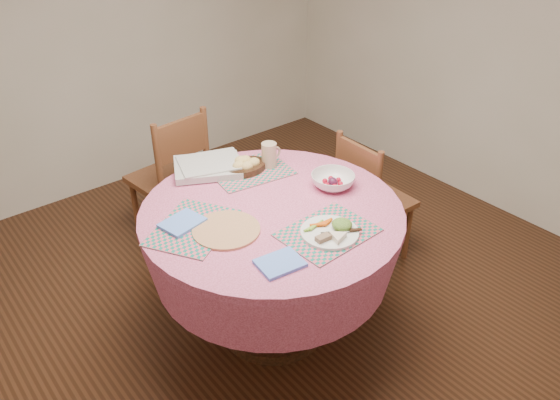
{
  "coord_description": "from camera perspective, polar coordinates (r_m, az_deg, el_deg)",
  "views": [
    {
      "loc": [
        -1.32,
        -1.68,
        2.13
      ],
      "look_at": [
        0.05,
        0.0,
        0.78
      ],
      "focal_mm": 35.0,
      "sensor_mm": 36.0,
      "label": 1
    }
  ],
  "objects": [
    {
      "name": "placemat_front",
      "position": [
        2.39,
        5.01,
        -3.4
      ],
      "size": [
        0.41,
        0.31,
        0.01
      ],
      "primitive_type": "cube",
      "rotation": [
        0.0,
        0.0,
        0.04
      ],
      "color": "#147565",
      "rests_on": "dining_table"
    },
    {
      "name": "napkin_near",
      "position": [
        2.21,
        -0.01,
        -6.62
      ],
      "size": [
        0.2,
        0.16,
        0.01
      ],
      "primitive_type": "cube",
      "rotation": [
        0.0,
        0.0,
        -0.13
      ],
      "color": "#608FF9",
      "rests_on": "dining_table"
    },
    {
      "name": "dining_table",
      "position": [
        2.66,
        -0.84,
        -4.47
      ],
      "size": [
        1.24,
        1.24,
        0.75
      ],
      "color": "pink",
      "rests_on": "ground"
    },
    {
      "name": "napkin_far",
      "position": [
        2.47,
        -10.17,
        -2.35
      ],
      "size": [
        0.2,
        0.17,
        0.01
      ],
      "primitive_type": "cube",
      "rotation": [
        0.0,
        0.0,
        0.2
      ],
      "color": "#608FF9",
      "rests_on": "placemat_left"
    },
    {
      "name": "ground",
      "position": [
        3.02,
        -0.75,
        -12.99
      ],
      "size": [
        4.0,
        4.0,
        0.0
      ],
      "primitive_type": "plane",
      "color": "#331C0F",
      "rests_on": "ground"
    },
    {
      "name": "fruit_bowl",
      "position": [
        2.72,
        5.54,
        2.01
      ],
      "size": [
        0.27,
        0.27,
        0.07
      ],
      "rotation": [
        0.0,
        0.0,
        -0.31
      ],
      "color": "white",
      "rests_on": "dining_table"
    },
    {
      "name": "chair_right",
      "position": [
        3.27,
        9.31,
        0.27
      ],
      "size": [
        0.39,
        0.4,
        0.84
      ],
      "rotation": [
        0.0,
        0.0,
        1.53
      ],
      "color": "brown",
      "rests_on": "ground"
    },
    {
      "name": "dinner_plate",
      "position": [
        2.37,
        5.45,
        -3.2
      ],
      "size": [
        0.25,
        0.25,
        0.05
      ],
      "rotation": [
        0.0,
        0.0,
        -0.08
      ],
      "color": "white",
      "rests_on": "placemat_front"
    },
    {
      "name": "newspaper_stack",
      "position": [
        2.87,
        -7.52,
        3.51
      ],
      "size": [
        0.43,
        0.4,
        0.04
      ],
      "rotation": [
        0.0,
        0.0,
        -0.49
      ],
      "color": "silver",
      "rests_on": "dining_table"
    },
    {
      "name": "chair_back",
      "position": [
        3.45,
        -11.1,
        2.56
      ],
      "size": [
        0.46,
        0.45,
        0.91
      ],
      "rotation": [
        0.0,
        0.0,
        3.25
      ],
      "color": "brown",
      "rests_on": "ground"
    },
    {
      "name": "bread_bowl",
      "position": [
        2.85,
        -3.67,
        3.68
      ],
      "size": [
        0.23,
        0.23,
        0.08
      ],
      "color": "black",
      "rests_on": "placemat_back"
    },
    {
      "name": "wicker_trivet",
      "position": [
        2.41,
        -5.64,
        -3.12
      ],
      "size": [
        0.3,
        0.3,
        0.01
      ],
      "primitive_type": "cylinder",
      "color": "#A97449",
      "rests_on": "dining_table"
    },
    {
      "name": "placemat_back",
      "position": [
        2.86,
        -3.1,
        3.04
      ],
      "size": [
        0.44,
        0.36,
        0.01
      ],
      "primitive_type": "cube",
      "rotation": [
        0.0,
        0.0,
        -0.15
      ],
      "color": "#147565",
      "rests_on": "dining_table"
    },
    {
      "name": "latte_mug",
      "position": [
        2.87,
        -1.11,
        4.76
      ],
      "size": [
        0.12,
        0.08,
        0.13
      ],
      "color": "tan",
      "rests_on": "placemat_back"
    },
    {
      "name": "placemat_left",
      "position": [
        2.45,
        -9.09,
        -2.84
      ],
      "size": [
        0.5,
        0.46,
        0.01
      ],
      "primitive_type": "cube",
      "rotation": [
        0.0,
        0.0,
        0.54
      ],
      "color": "#147565",
      "rests_on": "dining_table"
    }
  ]
}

